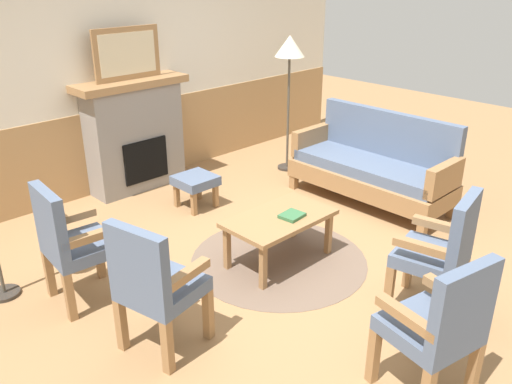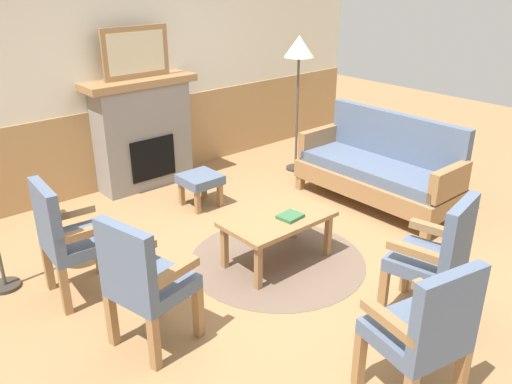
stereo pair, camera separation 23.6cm
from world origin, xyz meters
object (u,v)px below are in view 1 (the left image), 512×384
object	(u,v)px
framed_picture	(127,54)
floor_lamp_by_couch	(290,55)
armchair_front_center	(440,323)
armchair_by_window_left	(154,282)
footstool	(196,183)
armchair_front_left	(442,249)
armchair_near_fireplace	(71,240)
coffee_table	(280,222)
book_on_table	(292,215)
couch	(373,167)
fireplace	(135,134)

from	to	relation	value
framed_picture	floor_lamp_by_couch	bearing A→B (deg)	-25.28
armchair_front_center	armchair_by_window_left	bearing A→B (deg)	121.80
footstool	armchair_front_left	size ratio (longest dim) A/B	0.41
armchair_near_fireplace	coffee_table	bearing A→B (deg)	-23.36
framed_picture	book_on_table	world-z (taller)	framed_picture
couch	book_on_table	size ratio (longest dim) A/B	9.10
armchair_by_window_left	floor_lamp_by_couch	world-z (taller)	floor_lamp_by_couch
footstool	armchair_front_center	world-z (taller)	armchair_front_center
book_on_table	footstool	bearing A→B (deg)	85.54
armchair_near_fireplace	floor_lamp_by_couch	bearing A→B (deg)	14.24
fireplace	footstool	bearing A→B (deg)	-81.51
framed_picture	book_on_table	xyz separation A→B (m)	(0.02, -2.42, -1.10)
couch	armchair_near_fireplace	bearing A→B (deg)	171.33
coffee_table	footstool	size ratio (longest dim) A/B	2.40
armchair_front_center	fireplace	bearing A→B (deg)	82.33
armchair_near_fireplace	armchair_by_window_left	size ratio (longest dim) A/B	1.00
armchair_front_left	armchair_front_center	size ratio (longest dim) A/B	1.00
book_on_table	armchair_front_center	world-z (taller)	armchair_front_center
book_on_table	armchair_front_left	xyz separation A→B (m)	(0.24, -1.25, 0.08)
framed_picture	couch	xyz separation A→B (m)	(1.64, -2.15, -1.16)
footstool	armchair_by_window_left	bearing A→B (deg)	-134.52
framed_picture	coffee_table	distance (m)	2.62
book_on_table	armchair_front_left	distance (m)	1.28
framed_picture	couch	world-z (taller)	framed_picture
book_on_table	armchair_near_fireplace	world-z (taller)	armchair_near_fireplace
armchair_front_left	floor_lamp_by_couch	distance (m)	3.34
framed_picture	book_on_table	distance (m)	2.66
coffee_table	armchair_front_left	distance (m)	1.38
footstool	floor_lamp_by_couch	world-z (taller)	floor_lamp_by_couch
armchair_by_window_left	armchair_front_center	bearing A→B (deg)	-58.20
armchair_near_fireplace	armchair_front_left	size ratio (longest dim) A/B	1.00
couch	coffee_table	world-z (taller)	couch
fireplace	armchair_near_fireplace	distance (m)	2.32
framed_picture	floor_lamp_by_couch	xyz separation A→B (m)	(1.71, -0.81, -0.11)
armchair_front_center	footstool	bearing A→B (deg)	77.76
coffee_table	armchair_near_fireplace	size ratio (longest dim) A/B	0.98
footstool	framed_picture	bearing A→B (deg)	98.48
book_on_table	armchair_by_window_left	size ratio (longest dim) A/B	0.20
armchair_front_left	book_on_table	bearing A→B (deg)	100.89
fireplace	footstool	xyz separation A→B (m)	(0.14, -0.92, -0.37)
coffee_table	armchair_by_window_left	bearing A→B (deg)	-170.55
framed_picture	fireplace	bearing A→B (deg)	-90.00
fireplace	armchair_front_center	bearing A→B (deg)	-97.67
couch	armchair_by_window_left	bearing A→B (deg)	-172.28
fireplace	armchair_front_center	size ratio (longest dim) A/B	1.33
framed_picture	armchair_front_center	size ratio (longest dim) A/B	0.82
floor_lamp_by_couch	armchair_front_left	bearing A→B (deg)	-116.89
couch	floor_lamp_by_couch	bearing A→B (deg)	86.96
framed_picture	armchair_front_center	bearing A→B (deg)	-97.67
book_on_table	framed_picture	bearing A→B (deg)	90.47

